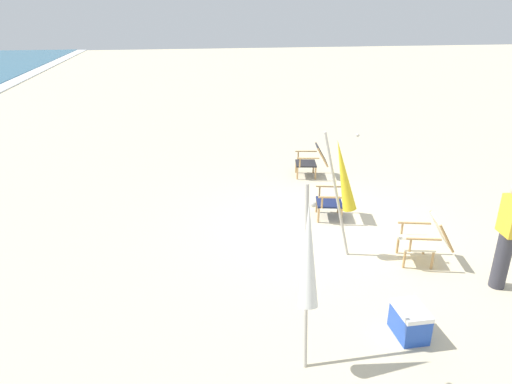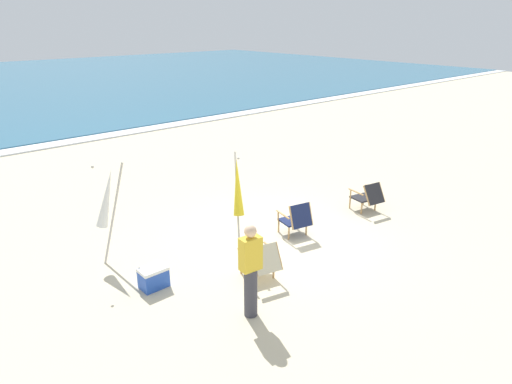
% 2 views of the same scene
% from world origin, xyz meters
% --- Properties ---
extents(ground_plane, '(80.00, 80.00, 0.00)m').
position_xyz_m(ground_plane, '(0.00, 0.00, 0.00)').
color(ground_plane, beige).
extents(beach_chair_front_left, '(0.70, 0.78, 0.82)m').
position_xyz_m(beach_chair_front_left, '(0.34, -0.28, 0.43)').
color(beach_chair_front_left, '#19234C').
rests_on(beach_chair_front_left, ground).
extents(beach_chair_back_right, '(0.70, 0.85, 0.78)m').
position_xyz_m(beach_chair_back_right, '(2.71, -0.48, 0.42)').
color(beach_chair_back_right, '#28282D').
rests_on(beach_chair_back_right, ground).
extents(beach_chair_mid_center, '(0.73, 0.87, 0.78)m').
position_xyz_m(beach_chair_mid_center, '(-1.48, -1.15, 0.42)').
color(beach_chair_mid_center, beige).
rests_on(beach_chair_mid_center, ground).
extents(umbrella_furled_yellow, '(0.44, 0.58, 2.07)m').
position_xyz_m(umbrella_furled_yellow, '(-0.98, 0.14, 1.36)').
color(umbrella_furled_yellow, '#B7B2A8').
rests_on(umbrella_furled_yellow, ground).
extents(umbrella_furled_white, '(0.67, 0.30, 2.06)m').
position_xyz_m(umbrella_furled_white, '(-3.24, 1.34, 1.34)').
color(umbrella_furled_white, '#B7B2A8').
rests_on(umbrella_furled_white, ground).
extents(person_near_chairs, '(0.36, 0.24, 1.63)m').
position_xyz_m(person_near_chairs, '(-2.32, -1.84, 0.84)').
color(person_near_chairs, '#383842').
rests_on(person_near_chairs, ground).
extents(cooler_box, '(0.49, 0.35, 0.40)m').
position_xyz_m(cooler_box, '(-3.11, -0.04, 0.20)').
color(cooler_box, blue).
rests_on(cooler_box, ground).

